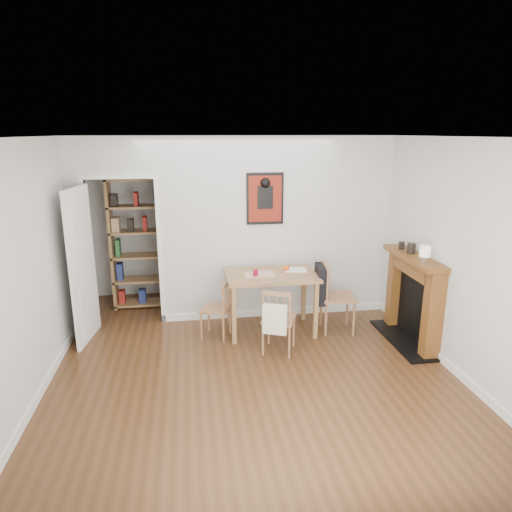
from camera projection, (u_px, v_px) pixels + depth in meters
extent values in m
plane|color=#51301A|center=(250.00, 361.00, 5.45)|extent=(5.20, 5.20, 0.00)
plane|color=silver|center=(229.00, 216.00, 7.59)|extent=(4.50, 0.00, 4.50)
plane|color=silver|center=(310.00, 373.00, 2.63)|extent=(4.50, 0.00, 4.50)
plane|color=silver|center=(38.00, 264.00, 4.79)|extent=(0.00, 5.20, 5.20)
plane|color=silver|center=(436.00, 249.00, 5.43)|extent=(0.00, 5.20, 5.20)
plane|color=silver|center=(249.00, 136.00, 4.77)|extent=(5.20, 5.20, 0.00)
cube|color=silver|center=(276.00, 229.00, 6.53)|extent=(3.35, 0.10, 2.60)
cube|color=silver|center=(80.00, 235.00, 6.14)|extent=(0.25, 0.10, 2.60)
cube|color=silver|center=(117.00, 157.00, 5.96)|extent=(0.90, 0.10, 0.55)
cube|color=silver|center=(89.00, 255.00, 6.23)|extent=(0.06, 0.14, 2.05)
cube|color=silver|center=(160.00, 252.00, 6.37)|extent=(0.06, 0.14, 2.05)
cube|color=silver|center=(276.00, 312.00, 6.80)|extent=(3.35, 0.02, 0.10)
cube|color=silver|center=(36.00, 401.00, 4.55)|extent=(0.02, 4.00, 0.10)
cube|color=silver|center=(452.00, 368.00, 5.19)|extent=(0.02, 4.00, 0.10)
cube|color=white|center=(82.00, 266.00, 5.79)|extent=(0.15, 0.80, 2.00)
cube|color=black|center=(265.00, 199.00, 6.32)|extent=(0.52, 0.02, 0.72)
cube|color=maroon|center=(265.00, 199.00, 6.31)|extent=(0.46, 0.00, 0.64)
cube|color=#A2794B|center=(271.00, 275.00, 6.07)|extent=(1.20, 0.77, 0.04)
cube|color=#A2794B|center=(234.00, 316.00, 5.80)|extent=(0.05, 0.05, 0.78)
cube|color=#A2794B|center=(316.00, 311.00, 5.95)|extent=(0.05, 0.05, 0.78)
cube|color=#A2794B|center=(229.00, 298.00, 6.41)|extent=(0.05, 0.05, 0.78)
cube|color=#A2794B|center=(304.00, 294.00, 6.56)|extent=(0.05, 0.05, 0.78)
cube|color=black|center=(320.00, 284.00, 6.10)|extent=(0.15, 0.40, 0.51)
cube|color=beige|center=(275.00, 318.00, 5.37)|extent=(0.30, 0.20, 0.36)
cube|color=#A2794B|center=(112.00, 244.00, 6.90)|extent=(0.04, 0.34, 2.02)
cube|color=#A2794B|center=(166.00, 242.00, 7.01)|extent=(0.04, 0.34, 2.02)
cube|color=#A2794B|center=(143.00, 302.00, 7.21)|extent=(0.85, 0.34, 0.03)
cube|color=#A2794B|center=(140.00, 256.00, 7.01)|extent=(0.85, 0.34, 0.03)
cube|color=#A2794B|center=(135.00, 179.00, 6.70)|extent=(0.85, 0.34, 0.03)
cube|color=maroon|center=(139.00, 243.00, 6.96)|extent=(0.74, 0.28, 0.28)
cube|color=brown|center=(433.00, 316.00, 5.38)|extent=(0.20, 0.16, 1.10)
cube|color=brown|center=(396.00, 288.00, 6.33)|extent=(0.20, 0.16, 1.10)
cube|color=brown|center=(415.00, 257.00, 5.70)|extent=(0.30, 1.21, 0.06)
cube|color=brown|center=(416.00, 267.00, 5.74)|extent=(0.20, 0.85, 0.20)
cube|color=black|center=(416.00, 308.00, 5.89)|extent=(0.08, 0.81, 0.88)
cube|color=black|center=(405.00, 339.00, 5.99)|extent=(0.45, 1.25, 0.03)
cylinder|color=maroon|center=(255.00, 273.00, 5.96)|extent=(0.07, 0.07, 0.09)
sphere|color=#DD470B|center=(286.00, 268.00, 6.18)|extent=(0.08, 0.08, 0.08)
cube|color=beige|center=(260.00, 274.00, 6.05)|extent=(0.40, 0.30, 0.00)
cube|color=silver|center=(295.00, 270.00, 6.22)|extent=(0.32, 0.26, 0.01)
cylinder|color=silver|center=(424.00, 259.00, 5.36)|extent=(0.06, 0.06, 0.07)
cylinder|color=beige|center=(425.00, 251.00, 5.33)|extent=(0.13, 0.13, 0.13)
cylinder|color=black|center=(411.00, 248.00, 5.76)|extent=(0.11, 0.11, 0.13)
cylinder|color=black|center=(402.00, 245.00, 5.98)|extent=(0.08, 0.08, 0.10)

